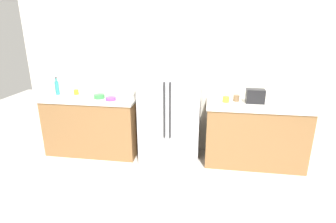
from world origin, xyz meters
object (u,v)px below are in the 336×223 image
at_px(cup_a, 76,92).
at_px(bowl_b, 111,99).
at_px(cup_b, 226,99).
at_px(refrigerator, 171,104).
at_px(bottle_a, 57,87).
at_px(bowl_a, 99,96).
at_px(toaster, 255,96).
at_px(cup_c, 236,98).

xyz_separation_m(cup_a, bowl_b, (0.68, -0.24, -0.02)).
relative_size(cup_b, bowl_b, 0.61).
xyz_separation_m(refrigerator, bowl_b, (-0.90, -0.08, 0.07)).
distance_m(refrigerator, bottle_a, 1.88).
distance_m(cup_a, cup_b, 2.39).
bearing_deg(bottle_a, bowl_a, -8.55).
xyz_separation_m(toaster, cup_c, (-0.26, 0.05, -0.06)).
xyz_separation_m(bowl_a, bowl_b, (0.21, -0.08, -0.01)).
bearing_deg(bowl_b, bowl_a, 159.90).
bearing_deg(toaster, bottle_a, 179.76).
height_order(refrigerator, bottle_a, refrigerator).
xyz_separation_m(cup_b, bowl_b, (-1.71, -0.16, -0.02)).
bearing_deg(toaster, cup_c, 168.19).
distance_m(toaster, bowl_b, 2.13).
bearing_deg(bottle_a, toaster, -0.24).
relative_size(bottle_a, cup_c, 3.10).
relative_size(bottle_a, bowl_b, 1.82).
distance_m(cup_b, cup_c, 0.17).
distance_m(toaster, bowl_a, 2.34).
distance_m(cup_c, bowl_b, 1.88).
xyz_separation_m(refrigerator, cup_b, (0.81, 0.07, 0.09)).
xyz_separation_m(cup_a, cup_c, (2.54, -0.00, 0.01)).
distance_m(cup_b, bowl_a, 1.93).
height_order(toaster, cup_c, toaster).
relative_size(refrigerator, cup_c, 19.35).
height_order(cup_b, bowl_b, cup_b).
height_order(toaster, bowl_a, toaster).
bearing_deg(bottle_a, cup_b, -0.75).
relative_size(cup_b, bowl_a, 0.57).
xyz_separation_m(bottle_a, bowl_b, (0.97, -0.19, -0.09)).
relative_size(bottle_a, bowl_a, 1.73).
bearing_deg(refrigerator, bowl_a, -179.70).
bearing_deg(cup_c, bottle_a, -179.17).
bearing_deg(refrigerator, bowl_b, -174.66).
bearing_deg(bowl_a, bottle_a, 171.45).
distance_m(bottle_a, cup_b, 2.69).
distance_m(toaster, cup_c, 0.27).
xyz_separation_m(toaster, bowl_b, (-2.13, -0.18, -0.08)).
bearing_deg(cup_a, bowl_a, -19.14).
distance_m(bottle_a, cup_c, 2.84).
bearing_deg(bowl_a, cup_a, 160.86).
xyz_separation_m(bottle_a, cup_a, (0.30, 0.05, -0.08)).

